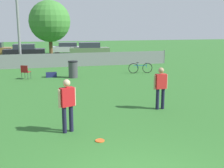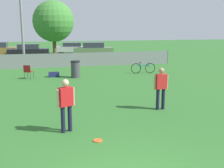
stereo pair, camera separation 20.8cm
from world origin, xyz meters
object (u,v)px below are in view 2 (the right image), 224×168
object	(u,v)px
player_thrower_red	(161,85)
parked_car_silver	(72,48)
tree_near_pole	(53,21)
folding_chair_sideline	(28,71)
frisbee_disc	(98,140)
parked_car_olive	(93,50)
bicycle_sideline	(143,68)
gear_bag_sideline	(54,75)
trash_bin	(75,69)
player_defender_red	(66,102)
parked_car_dark	(29,51)

from	to	relation	value
player_thrower_red	parked_car_silver	xyz separation A→B (m)	(-0.70, 24.69, -0.30)
tree_near_pole	folding_chair_sideline	bearing A→B (deg)	-103.82
frisbee_disc	parked_car_olive	bearing A→B (deg)	79.82
frisbee_disc	player_thrower_red	bearing A→B (deg)	39.51
bicycle_sideline	gear_bag_sideline	bearing A→B (deg)	-173.54
frisbee_disc	parked_car_silver	size ratio (longest dim) A/B	0.06
trash_bin	gear_bag_sideline	world-z (taller)	trash_bin
gear_bag_sideline	player_defender_red	bearing A→B (deg)	-90.51
gear_bag_sideline	trash_bin	bearing A→B (deg)	-24.38
bicycle_sideline	parked_car_silver	xyz separation A→B (m)	(-3.10, 16.34, 0.29)
tree_near_pole	parked_car_silver	size ratio (longest dim) A/B	1.28
frisbee_disc	player_defender_red	bearing A→B (deg)	129.63
trash_bin	folding_chair_sideline	bearing A→B (deg)	174.75
player_thrower_red	frisbee_disc	size ratio (longest dim) A/B	6.14
trash_bin	frisbee_disc	bearing A→B (deg)	-93.54
tree_near_pole	trash_bin	world-z (taller)	tree_near_pole
player_defender_red	tree_near_pole	bearing A→B (deg)	67.30
player_thrower_red	gear_bag_sideline	xyz separation A→B (m)	(-3.66, 8.41, -0.80)
bicycle_sideline	parked_car_dark	distance (m)	15.33
player_thrower_red	frisbee_disc	distance (m)	3.96
player_defender_red	frisbee_disc	bearing A→B (deg)	-71.23
parked_car_dark	frisbee_disc	bearing A→B (deg)	-79.79
bicycle_sideline	parked_car_silver	distance (m)	16.64
tree_near_pole	parked_car_silver	distance (m)	9.15
player_defender_red	folding_chair_sideline	world-z (taller)	player_defender_red
frisbee_disc	parked_car_olive	distance (m)	23.65
trash_bin	parked_car_olive	world-z (taller)	parked_car_olive
player_thrower_red	parked_car_dark	distance (m)	22.14
bicycle_sideline	tree_near_pole	bearing A→B (deg)	131.70
player_thrower_red	parked_car_silver	size ratio (longest dim) A/B	0.38
player_thrower_red	gear_bag_sideline	world-z (taller)	player_thrower_red
player_thrower_red	player_defender_red	distance (m)	4.04
parked_car_silver	parked_car_olive	distance (m)	4.32
tree_near_pole	folding_chair_sideline	world-z (taller)	tree_near_pole
parked_car_dark	bicycle_sideline	bearing A→B (deg)	-54.55
parked_car_dark	parked_car_olive	distance (m)	6.87
frisbee_disc	folding_chair_sideline	distance (m)	10.77
player_defender_red	bicycle_sideline	distance (m)	11.64
player_thrower_red	parked_car_silver	world-z (taller)	player_thrower_red
parked_car_silver	frisbee_disc	bearing A→B (deg)	-87.96
gear_bag_sideline	parked_car_dark	distance (m)	13.16
tree_near_pole	frisbee_disc	bearing A→B (deg)	-89.39
gear_bag_sideline	parked_car_olive	bearing A→B (deg)	68.58
gear_bag_sideline	parked_car_silver	size ratio (longest dim) A/B	0.16
gear_bag_sideline	parked_car_olive	world-z (taller)	parked_car_olive
parked_car_silver	trash_bin	bearing A→B (deg)	-88.71
bicycle_sideline	parked_car_olive	distance (m)	12.53
bicycle_sideline	trash_bin	xyz separation A→B (m)	(-4.74, -0.54, 0.17)
player_thrower_red	trash_bin	distance (m)	8.16
parked_car_dark	parked_car_olive	xyz separation A→B (m)	(6.84, -0.58, 0.04)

